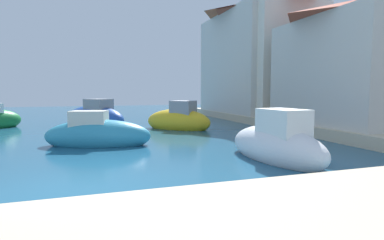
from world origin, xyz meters
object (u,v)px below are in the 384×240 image
(moored_boat_4, at_px, (179,121))
(moored_boat_5, at_px, (97,135))
(moored_boat_1, at_px, (95,118))
(waterfront_building_far, at_px, (256,57))
(moored_boat_8, at_px, (276,145))
(waterfront_building_main, at_px, (355,61))
(waterfront_building_annex, at_px, (261,57))
(quayside_tree, at_px, (262,79))

(moored_boat_4, xyz_separation_m, moored_boat_5, (-4.55, -4.17, -0.06))
(moored_boat_1, bearing_deg, waterfront_building_far, -118.09)
(moored_boat_1, relative_size, moored_boat_4, 1.23)
(moored_boat_1, xyz_separation_m, moored_boat_8, (5.17, -11.89, -0.03))
(moored_boat_4, relative_size, waterfront_building_far, 0.40)
(moored_boat_1, bearing_deg, moored_boat_4, -163.61)
(moored_boat_5, bearing_deg, moored_boat_8, -24.63)
(moored_boat_1, xyz_separation_m, moored_boat_5, (-0.08, -7.35, -0.09))
(moored_boat_4, xyz_separation_m, waterfront_building_main, (7.91, -4.55, 3.14))
(waterfront_building_main, xyz_separation_m, waterfront_building_far, (0.00, 9.93, 1.25))
(moored_boat_5, bearing_deg, waterfront_building_annex, 51.05)
(moored_boat_4, distance_m, moored_boat_8, 8.74)
(moored_boat_8, distance_m, quayside_tree, 13.07)
(moored_boat_4, bearing_deg, waterfront_building_annex, -106.99)
(moored_boat_5, xyz_separation_m, quayside_tree, (11.41, 6.72, 2.57))
(moored_boat_5, relative_size, waterfront_building_main, 0.61)
(moored_boat_8, xyz_separation_m, waterfront_building_annex, (7.21, 13.21, 4.27))
(waterfront_building_far, bearing_deg, moored_boat_8, -117.11)
(moored_boat_1, distance_m, moored_boat_8, 12.97)
(moored_boat_1, relative_size, quayside_tree, 1.32)
(moored_boat_8, relative_size, waterfront_building_annex, 0.44)
(moored_boat_5, bearing_deg, waterfront_building_main, 14.47)
(moored_boat_1, relative_size, waterfront_building_main, 0.67)
(waterfront_building_main, distance_m, quayside_tree, 7.20)
(moored_boat_1, bearing_deg, moored_boat_8, 165.32)
(quayside_tree, bearing_deg, moored_boat_8, -118.70)
(moored_boat_1, height_order, moored_boat_5, moored_boat_1)
(moored_boat_4, height_order, quayside_tree, quayside_tree)
(waterfront_building_main, height_order, quayside_tree, waterfront_building_main)
(moored_boat_1, height_order, waterfront_building_main, waterfront_building_main)
(moored_boat_4, xyz_separation_m, waterfront_building_far, (7.91, 5.38, 4.39))
(moored_boat_5, xyz_separation_m, waterfront_building_far, (12.46, 9.55, 4.44))
(moored_boat_4, height_order, waterfront_building_far, waterfront_building_far)
(moored_boat_4, relative_size, quayside_tree, 1.08)
(moored_boat_8, relative_size, quayside_tree, 1.15)
(moored_boat_8, height_order, waterfront_building_annex, waterfront_building_annex)
(waterfront_building_far, bearing_deg, moored_boat_1, -169.92)
(moored_boat_1, xyz_separation_m, quayside_tree, (11.33, -0.64, 2.48))
(moored_boat_4, bearing_deg, waterfront_building_far, -102.39)
(waterfront_building_main, bearing_deg, moored_boat_5, 178.26)
(moored_boat_1, xyz_separation_m, waterfront_building_far, (12.38, 2.20, 4.36))
(moored_boat_8, relative_size, waterfront_building_main, 0.59)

